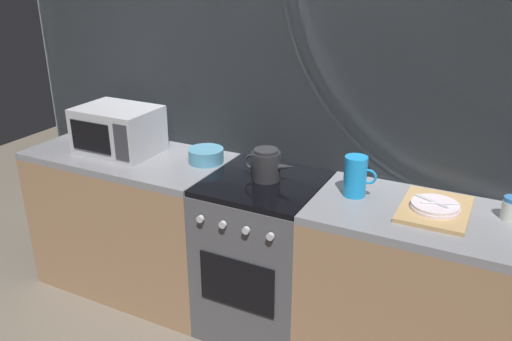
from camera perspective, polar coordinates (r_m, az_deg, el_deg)
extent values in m
plane|color=#6B6054|center=(3.18, 0.75, -16.19)|extent=(8.00, 8.00, 0.00)
cube|color=gray|center=(2.89, 3.74, 6.64)|extent=(3.60, 0.05, 2.40)
cube|color=#A8B2BC|center=(2.87, 3.56, 6.53)|extent=(3.58, 0.01, 2.39)
cube|color=#997251|center=(3.37, -13.15, -5.68)|extent=(1.20, 0.60, 0.86)
cube|color=gray|center=(3.19, -13.85, 1.48)|extent=(1.20, 0.60, 0.04)
cube|color=#4C4C51|center=(2.93, 0.79, -9.52)|extent=(0.60, 0.60, 0.87)
cube|color=black|center=(2.72, 0.84, -1.43)|extent=(0.59, 0.59, 0.03)
cube|color=black|center=(2.69, -2.14, -12.30)|extent=(0.42, 0.01, 0.28)
cylinder|color=#B7B7BC|center=(2.60, -6.11, -5.29)|extent=(0.04, 0.02, 0.04)
cylinder|color=#B7B7BC|center=(2.54, -3.66, -5.92)|extent=(0.04, 0.02, 0.04)
cylinder|color=#B7B7BC|center=(2.48, -1.10, -6.56)|extent=(0.04, 0.02, 0.04)
cylinder|color=#B7B7BC|center=(2.43, 1.58, -7.22)|extent=(0.04, 0.02, 0.04)
cube|color=#997251|center=(2.73, 18.54, -13.66)|extent=(1.20, 0.60, 0.86)
cube|color=gray|center=(2.50, 19.80, -5.22)|extent=(1.20, 0.60, 0.04)
cube|color=#B2B2B7|center=(3.18, -14.80, 4.33)|extent=(0.46, 0.34, 0.27)
cube|color=black|center=(3.10, -17.66, 3.53)|extent=(0.28, 0.01, 0.17)
cube|color=#333338|center=(2.96, -14.55, 2.97)|extent=(0.09, 0.01, 0.21)
cylinder|color=#262628|center=(2.70, 1.12, 0.51)|extent=(0.15, 0.15, 0.15)
cylinder|color=#262628|center=(2.67, 1.13, 2.16)|extent=(0.13, 0.13, 0.02)
cone|color=#262628|center=(2.65, 3.26, 0.41)|extent=(0.10, 0.04, 0.05)
torus|color=#262628|center=(2.73, -0.48, 0.96)|extent=(0.08, 0.01, 0.08)
cylinder|color=teal|center=(2.96, -5.49, 1.65)|extent=(0.20, 0.20, 0.08)
cylinder|color=#198CD8|center=(2.56, 10.79, -0.61)|extent=(0.11, 0.11, 0.20)
torus|color=#198CD8|center=(2.54, 12.25, -0.67)|extent=(0.08, 0.01, 0.08)
cube|color=tan|center=(2.53, 18.98, -4.00)|extent=(0.30, 0.40, 0.02)
cylinder|color=silver|center=(2.50, 18.96, -3.84)|extent=(0.22, 0.22, 0.01)
cylinder|color=silver|center=(2.50, 19.00, -3.55)|extent=(0.21, 0.21, 0.01)
cylinder|color=silver|center=(2.49, 19.48, -3.40)|extent=(0.16, 0.07, 0.01)
cube|color=silver|center=(2.50, 18.62, -3.15)|extent=(0.16, 0.09, 0.00)
cylinder|color=silver|center=(2.57, 26.03, -3.92)|extent=(0.08, 0.08, 0.08)
cylinder|color=#2D6BAD|center=(2.55, 26.23, -2.86)|extent=(0.07, 0.07, 0.02)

